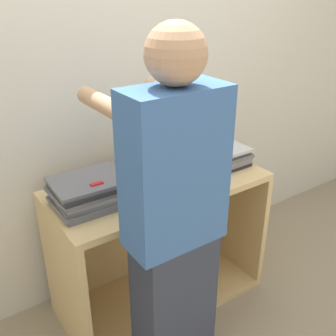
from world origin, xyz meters
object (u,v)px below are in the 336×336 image
(laptop_open, at_px, (154,170))
(laptop_stack_left, at_px, (92,191))
(laptop_stack_right, at_px, (214,157))
(person, at_px, (173,232))

(laptop_open, relative_size, laptop_stack_left, 0.92)
(laptop_stack_right, xyz_separation_m, person, (-0.63, -0.47, -0.01))
(laptop_stack_left, height_order, laptop_stack_right, laptop_stack_left)
(laptop_stack_left, relative_size, laptop_stack_right, 1.04)
(laptop_open, height_order, laptop_stack_right, laptop_open)
(laptop_open, height_order, laptop_stack_left, laptop_open)
(laptop_open, bearing_deg, laptop_stack_left, -172.04)
(laptop_stack_right, bearing_deg, person, -143.00)
(laptop_stack_left, bearing_deg, person, -72.89)
(laptop_stack_left, bearing_deg, laptop_stack_right, -0.14)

